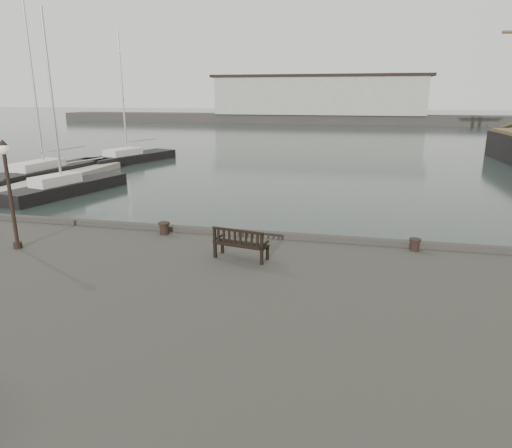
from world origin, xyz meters
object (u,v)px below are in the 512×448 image
at_px(bollard_left, 164,228).
at_px(yacht_d, 131,160).
at_px(bollard_right, 415,245).
at_px(yacht_c, 68,191).
at_px(yacht_b, 51,174).
at_px(bench, 241,249).
at_px(lamp_post, 8,180).

relative_size(bollard_left, yacht_d, 0.03).
relative_size(bollard_left, bollard_right, 1.10).
bearing_deg(yacht_c, yacht_b, 148.29).
relative_size(yacht_c, yacht_d, 0.96).
distance_m(bench, yacht_c, 20.33).
bearing_deg(yacht_c, bollard_left, -30.00).
distance_m(bench, yacht_d, 33.28).
bearing_deg(yacht_d, yacht_c, -60.34).
distance_m(lamp_post, yacht_b, 23.97).
bearing_deg(yacht_b, yacht_d, 81.51).
distance_m(bollard_left, lamp_post, 5.05).
bearing_deg(bollard_left, bollard_right, 0.63).
xyz_separation_m(yacht_b, yacht_c, (5.37, -5.55, -0.00)).
bearing_deg(bollard_left, yacht_b, 135.23).
distance_m(lamp_post, yacht_d, 30.69).
height_order(yacht_c, yacht_d, yacht_d).
relative_size(bollard_right, yacht_c, 0.03).
distance_m(yacht_b, yacht_c, 7.72).
bearing_deg(bollard_left, yacht_d, 119.81).
xyz_separation_m(yacht_b, yacht_d, (2.39, 8.85, -0.02)).
relative_size(bollard_left, yacht_b, 0.03).
height_order(bollard_right, lamp_post, lamp_post).
xyz_separation_m(lamp_post, yacht_b, (-13.34, 19.60, -3.52)).
xyz_separation_m(bench, bollard_right, (5.13, 1.93, -0.11)).
height_order(bench, yacht_b, yacht_b).
xyz_separation_m(bench, bollard_left, (-3.25, 1.84, -0.09)).
relative_size(bollard_right, yacht_d, 0.03).
bearing_deg(lamp_post, yacht_b, 124.25).
xyz_separation_m(bollard_left, bollard_right, (8.39, 0.09, -0.02)).
xyz_separation_m(yacht_c, yacht_d, (-2.98, 14.40, -0.01)).
distance_m(bollard_left, yacht_c, 16.70).
distance_m(bollard_left, yacht_d, 30.01).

